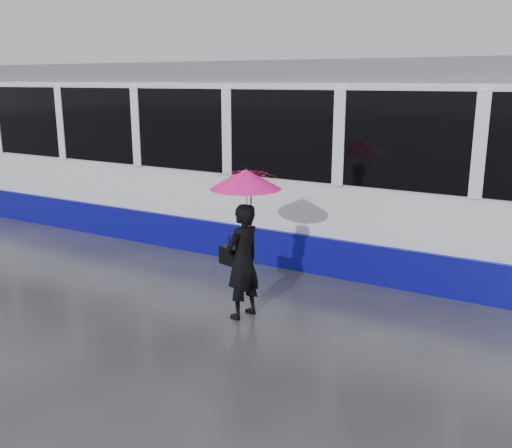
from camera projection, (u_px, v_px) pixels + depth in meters
The scene contains 5 objects.
ground at pixel (279, 299), 8.17m from camera, with size 90.00×90.00×0.00m, color #28282D.
rails at pixel (344, 253), 10.26m from camera, with size 34.00×1.51×0.02m.
woman at pixel (243, 261), 7.38m from camera, with size 0.56×0.37×1.53m, color black.
umbrella at pixel (246, 193), 7.13m from camera, with size 1.07×1.07×1.03m.
handbag at pixel (229, 256), 7.50m from camera, with size 0.29×0.17×0.42m.
Camera 1 is at (3.58, -6.78, 3.05)m, focal length 40.00 mm.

